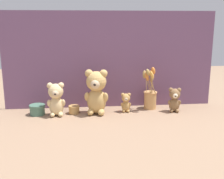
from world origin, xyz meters
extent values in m
plane|color=#8E7056|center=(0.00, 0.00, 0.00)|extent=(4.00, 4.00, 0.00)
cube|color=#704C70|center=(0.00, 0.17, 0.34)|extent=(1.51, 0.02, 0.68)
ellipsoid|color=tan|center=(-0.11, 0.00, 0.09)|extent=(0.14, 0.13, 0.18)
sphere|color=tan|center=(-0.11, 0.00, 0.22)|extent=(0.13, 0.13, 0.13)
sphere|color=#D1B289|center=(-0.12, -0.05, 0.22)|extent=(0.06, 0.06, 0.06)
sphere|color=black|center=(-0.12, -0.07, 0.22)|extent=(0.02, 0.02, 0.02)
sphere|color=tan|center=(-0.06, -0.01, 0.28)|extent=(0.05, 0.05, 0.05)
sphere|color=tan|center=(-0.15, 0.01, 0.28)|extent=(0.05, 0.05, 0.05)
ellipsoid|color=tan|center=(-0.05, -0.02, 0.12)|extent=(0.05, 0.07, 0.08)
ellipsoid|color=tan|center=(-0.17, 0.00, 0.12)|extent=(0.05, 0.07, 0.08)
ellipsoid|color=tan|center=(-0.08, -0.04, 0.02)|extent=(0.06, 0.08, 0.04)
ellipsoid|color=tan|center=(-0.15, -0.03, 0.02)|extent=(0.06, 0.08, 0.04)
ellipsoid|color=#DBBC84|center=(-0.37, -0.01, 0.06)|extent=(0.10, 0.08, 0.13)
sphere|color=#DBBC84|center=(-0.37, -0.01, 0.17)|extent=(0.10, 0.10, 0.10)
sphere|color=#D1B289|center=(-0.37, -0.05, 0.16)|extent=(0.05, 0.05, 0.05)
sphere|color=black|center=(-0.37, -0.07, 0.16)|extent=(0.01, 0.01, 0.01)
sphere|color=#DBBC84|center=(-0.34, -0.01, 0.20)|extent=(0.04, 0.04, 0.04)
sphere|color=#DBBC84|center=(-0.41, -0.02, 0.20)|extent=(0.04, 0.04, 0.04)
ellipsoid|color=#DBBC84|center=(-0.33, -0.02, 0.09)|extent=(0.03, 0.05, 0.06)
ellipsoid|color=#DBBC84|center=(-0.42, -0.02, 0.09)|extent=(0.03, 0.05, 0.06)
ellipsoid|color=#DBBC84|center=(-0.35, -0.04, 0.02)|extent=(0.03, 0.05, 0.03)
ellipsoid|color=#DBBC84|center=(-0.40, -0.04, 0.02)|extent=(0.03, 0.05, 0.03)
ellipsoid|color=olive|center=(0.43, -0.01, 0.05)|extent=(0.08, 0.07, 0.10)
sphere|color=olive|center=(0.43, -0.01, 0.13)|extent=(0.08, 0.08, 0.08)
sphere|color=beige|center=(0.43, -0.04, 0.12)|extent=(0.04, 0.04, 0.04)
sphere|color=black|center=(0.42, -0.05, 0.12)|extent=(0.01, 0.01, 0.01)
sphere|color=olive|center=(0.46, -0.01, 0.15)|extent=(0.03, 0.03, 0.03)
sphere|color=olive|center=(0.40, 0.00, 0.15)|extent=(0.03, 0.03, 0.03)
ellipsoid|color=olive|center=(0.46, -0.02, 0.07)|extent=(0.03, 0.04, 0.04)
ellipsoid|color=olive|center=(0.40, -0.01, 0.07)|extent=(0.03, 0.04, 0.04)
ellipsoid|color=olive|center=(0.45, -0.03, 0.01)|extent=(0.03, 0.04, 0.02)
ellipsoid|color=olive|center=(0.41, -0.03, 0.01)|extent=(0.03, 0.04, 0.02)
ellipsoid|color=tan|center=(0.10, 0.02, 0.04)|extent=(0.06, 0.05, 0.08)
sphere|color=tan|center=(0.10, 0.02, 0.10)|extent=(0.06, 0.06, 0.06)
sphere|color=#D1B289|center=(0.09, 0.00, 0.10)|extent=(0.03, 0.03, 0.03)
sphere|color=black|center=(0.09, -0.01, 0.10)|extent=(0.01, 0.01, 0.01)
sphere|color=tan|center=(0.12, 0.02, 0.12)|extent=(0.02, 0.02, 0.02)
sphere|color=tan|center=(0.07, 0.02, 0.12)|extent=(0.02, 0.02, 0.02)
ellipsoid|color=tan|center=(0.12, 0.01, 0.05)|extent=(0.02, 0.03, 0.04)
ellipsoid|color=tan|center=(0.07, 0.02, 0.05)|extent=(0.02, 0.03, 0.04)
ellipsoid|color=tan|center=(0.11, 0.00, 0.01)|extent=(0.02, 0.03, 0.02)
ellipsoid|color=tan|center=(0.08, 0.01, 0.01)|extent=(0.02, 0.03, 0.02)
cylinder|color=tan|center=(0.28, 0.08, 0.06)|extent=(0.09, 0.09, 0.12)
torus|color=tan|center=(0.28, 0.08, 0.12)|extent=(0.10, 0.10, 0.01)
cylinder|color=#9E7542|center=(0.28, 0.06, 0.20)|extent=(0.02, 0.00, 0.15)
ellipsoid|color=#C65B28|center=(0.28, 0.05, 0.27)|extent=(0.02, 0.02, 0.06)
cylinder|color=#9E7542|center=(0.27, 0.03, 0.19)|extent=(0.07, 0.01, 0.14)
ellipsoid|color=gold|center=(0.27, 0.00, 0.26)|extent=(0.04, 0.02, 0.06)
cylinder|color=#9E7542|center=(0.28, 0.04, 0.20)|extent=(0.04, 0.01, 0.16)
ellipsoid|color=orange|center=(0.28, 0.03, 0.28)|extent=(0.04, 0.03, 0.06)
cylinder|color=#9E7542|center=(0.26, 0.05, 0.18)|extent=(0.04, 0.03, 0.12)
ellipsoid|color=orange|center=(0.24, 0.03, 0.24)|extent=(0.05, 0.04, 0.06)
cylinder|color=#9E7542|center=(0.25, 0.08, 0.19)|extent=(0.01, 0.03, 0.13)
ellipsoid|color=tan|center=(0.24, 0.08, 0.25)|extent=(0.03, 0.04, 0.06)
cylinder|color=#9E7542|center=(0.26, 0.04, 0.20)|extent=(0.05, 0.03, 0.15)
ellipsoid|color=tan|center=(0.25, 0.02, 0.27)|extent=(0.05, 0.04, 0.05)
cylinder|color=#9E7542|center=(0.28, 0.05, 0.18)|extent=(0.02, 0.01, 0.12)
ellipsoid|color=tan|center=(0.28, 0.04, 0.24)|extent=(0.04, 0.03, 0.06)
cylinder|color=tan|center=(-0.26, 0.02, 0.02)|extent=(0.07, 0.07, 0.04)
cylinder|color=tan|center=(-0.26, 0.02, 0.05)|extent=(0.08, 0.08, 0.01)
cylinder|color=#47705B|center=(-0.50, 0.02, 0.03)|extent=(0.10, 0.10, 0.06)
cylinder|color=#47705B|center=(-0.50, 0.02, 0.06)|extent=(0.10, 0.10, 0.01)
camera|label=1|loc=(-0.18, -1.82, 0.60)|focal=45.00mm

